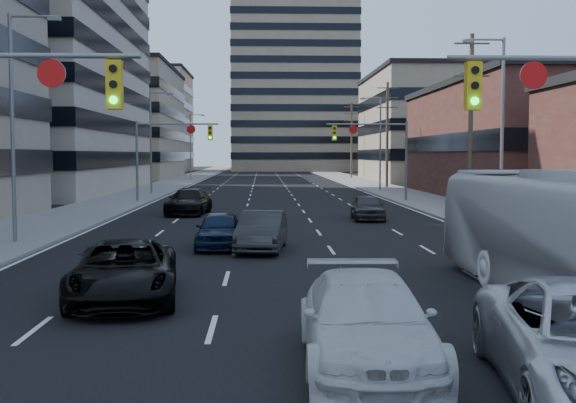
# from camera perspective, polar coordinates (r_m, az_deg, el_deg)

# --- Properties ---
(road_surface) EXTENTS (18.00, 300.00, 0.02)m
(road_surface) POSITION_cam_1_polar(r_m,az_deg,el_deg) (138.63, -1.73, 2.29)
(road_surface) COLOR black
(road_surface) RESTS_ON ground
(sidewalk_left) EXTENTS (5.00, 300.00, 0.15)m
(sidewalk_left) POSITION_cam_1_polar(r_m,az_deg,el_deg) (139.04, -6.48, 2.30)
(sidewalk_left) COLOR slate
(sidewalk_left) RESTS_ON ground
(sidewalk_right) EXTENTS (5.00, 300.00, 0.15)m
(sidewalk_right) POSITION_cam_1_polar(r_m,az_deg,el_deg) (139.16, 3.01, 2.32)
(sidewalk_right) COLOR slate
(sidewalk_right) RESTS_ON ground
(office_left_far) EXTENTS (20.00, 30.00, 16.00)m
(office_left_far) POSITION_cam_1_polar(r_m,az_deg,el_deg) (111.13, -14.19, 5.94)
(office_left_far) COLOR gray
(office_left_far) RESTS_ON ground
(storefront_right_mid) EXTENTS (20.00, 30.00, 9.00)m
(storefront_right_mid) POSITION_cam_1_polar(r_m,az_deg,el_deg) (63.60, 20.93, 4.35)
(storefront_right_mid) COLOR #472119
(storefront_right_mid) RESTS_ON ground
(office_right_far) EXTENTS (22.00, 28.00, 14.00)m
(office_right_far) POSITION_cam_1_polar(r_m,az_deg,el_deg) (100.01, 12.95, 5.63)
(office_right_far) COLOR gray
(office_right_far) RESTS_ON ground
(apartment_tower) EXTENTS (26.00, 26.00, 58.00)m
(apartment_tower) POSITION_cam_1_polar(r_m,az_deg,el_deg) (160.74, 0.40, 12.87)
(apartment_tower) COLOR gray
(apartment_tower) RESTS_ON ground
(bg_block_left) EXTENTS (24.00, 24.00, 20.00)m
(bg_block_left) POSITION_cam_1_polar(r_m,az_deg,el_deg) (151.19, -12.49, 6.12)
(bg_block_left) COLOR #ADA089
(bg_block_left) RESTS_ON ground
(bg_block_right) EXTENTS (22.00, 22.00, 12.00)m
(bg_block_right) POSITION_cam_1_polar(r_m,az_deg,el_deg) (142.42, 11.29, 4.67)
(bg_block_right) COLOR gray
(bg_block_right) RESTS_ON ground
(signal_far_left) EXTENTS (6.09, 0.33, 6.00)m
(signal_far_left) POSITION_cam_1_polar(r_m,az_deg,el_deg) (54.02, -9.43, 4.48)
(signal_far_left) COLOR slate
(signal_far_left) RESTS_ON ground
(signal_far_right) EXTENTS (6.09, 0.33, 6.00)m
(signal_far_right) POSITION_cam_1_polar(r_m,az_deg,el_deg) (54.24, 6.93, 4.50)
(signal_far_right) COLOR slate
(signal_far_right) RESTS_ON ground
(utility_pole_block) EXTENTS (2.20, 0.28, 11.00)m
(utility_pole_block) POSITION_cam_1_polar(r_m,az_deg,el_deg) (46.48, 14.24, 6.36)
(utility_pole_block) COLOR #4C3D2D
(utility_pole_block) RESTS_ON ground
(utility_pole_midblock) EXTENTS (2.20, 0.28, 11.00)m
(utility_pole_midblock) POSITION_cam_1_polar(r_m,az_deg,el_deg) (75.73, 7.85, 5.40)
(utility_pole_midblock) COLOR #4C3D2D
(utility_pole_midblock) RESTS_ON ground
(utility_pole_distant) EXTENTS (2.20, 0.28, 11.00)m
(utility_pole_distant) POSITION_cam_1_polar(r_m,az_deg,el_deg) (105.40, 5.04, 4.95)
(utility_pole_distant) COLOR #4C3D2D
(utility_pole_distant) RESTS_ON ground
(streetlight_left_near) EXTENTS (2.03, 0.22, 9.00)m
(streetlight_left_near) POSITION_cam_1_polar(r_m,az_deg,el_deg) (30.18, -20.68, 6.31)
(streetlight_left_near) COLOR slate
(streetlight_left_near) RESTS_ON ground
(streetlight_left_mid) EXTENTS (2.03, 0.22, 9.00)m
(streetlight_left_mid) POSITION_cam_1_polar(r_m,az_deg,el_deg) (64.31, -10.65, 5.02)
(streetlight_left_mid) COLOR slate
(streetlight_left_mid) RESTS_ON ground
(streetlight_left_far) EXTENTS (2.03, 0.22, 9.00)m
(streetlight_left_far) POSITION_cam_1_polar(r_m,az_deg,el_deg) (99.05, -7.62, 4.59)
(streetlight_left_far) COLOR slate
(streetlight_left_far) RESTS_ON ground
(streetlight_right_near) EXTENTS (2.03, 0.22, 9.00)m
(streetlight_right_near) POSITION_cam_1_polar(r_m,az_deg,el_deg) (35.40, 16.32, 5.99)
(streetlight_right_near) COLOR slate
(streetlight_right_near) RESTS_ON ground
(streetlight_right_far) EXTENTS (2.03, 0.22, 9.00)m
(streetlight_right_far) POSITION_cam_1_polar(r_m,az_deg,el_deg) (69.49, 7.17, 4.95)
(streetlight_right_far) COLOR slate
(streetlight_right_far) RESTS_ON ground
(black_pickup) EXTENTS (3.05, 5.59, 1.49)m
(black_pickup) POSITION_cam_1_polar(r_m,az_deg,el_deg) (18.00, -12.82, -5.42)
(black_pickup) COLOR black
(black_pickup) RESTS_ON ground
(white_van) EXTENTS (2.29, 5.34, 1.53)m
(white_van) POSITION_cam_1_polar(r_m,az_deg,el_deg) (12.32, 6.20, -9.49)
(white_van) COLOR silver
(white_van) RESTS_ON ground
(transit_bus) EXTENTS (3.25, 11.68, 3.22)m
(transit_bus) POSITION_cam_1_polar(r_m,az_deg,el_deg) (18.61, 21.42, -2.58)
(transit_bus) COLOR silver
(transit_bus) RESTS_ON ground
(sedan_blue) EXTENTS (1.71, 4.16, 1.41)m
(sedan_blue) POSITION_cam_1_polar(r_m,az_deg,el_deg) (27.50, -5.43, -2.26)
(sedan_blue) COLOR #0C1A32
(sedan_blue) RESTS_ON ground
(sedan_grey_center) EXTENTS (2.05, 4.62, 1.47)m
(sedan_grey_center) POSITION_cam_1_polar(r_m,az_deg,el_deg) (26.71, -2.07, -2.36)
(sedan_grey_center) COLOR #2C2C2E
(sedan_grey_center) RESTS_ON ground
(sedan_black_far) EXTENTS (2.66, 5.47, 1.53)m
(sedan_black_far) POSITION_cam_1_polar(r_m,az_deg,el_deg) (43.02, -7.83, -0.02)
(sedan_black_far) COLOR black
(sedan_black_far) RESTS_ON ground
(sedan_grey_right) EXTENTS (1.82, 4.18, 1.40)m
(sedan_grey_right) POSITION_cam_1_polar(r_m,az_deg,el_deg) (39.33, 6.30, -0.46)
(sedan_grey_right) COLOR #353538
(sedan_grey_right) RESTS_ON ground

